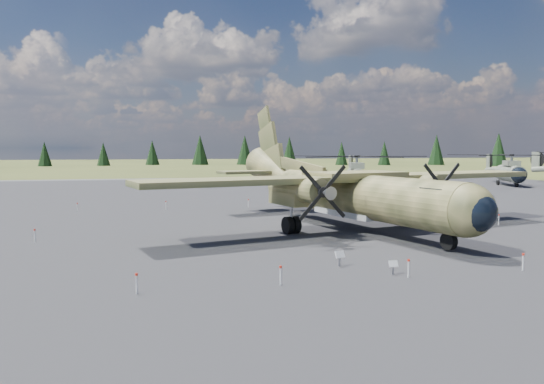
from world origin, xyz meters
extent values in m
plane|color=brown|center=(0.00, 0.00, 0.00)|extent=(500.00, 500.00, 0.00)
cube|color=#515155|center=(0.00, 10.00, 0.00)|extent=(120.00, 120.00, 0.04)
cylinder|color=#414324|center=(5.04, -0.18, 2.51)|extent=(7.75, 19.80, 3.06)
sphere|color=#414324|center=(7.43, -9.71, 2.51)|extent=(3.63, 3.63, 2.99)
sphere|color=black|center=(7.58, -10.29, 2.46)|extent=(2.67, 2.67, 2.20)
cube|color=black|center=(7.01, -8.02, 3.33)|extent=(2.54, 2.23, 0.60)
cone|color=#414324|center=(1.91, 12.31, 3.66)|extent=(4.73, 8.01, 4.60)
cube|color=#A4A7A9|center=(4.78, 0.88, 1.26)|extent=(3.61, 6.86, 0.55)
cube|color=#303A1E|center=(4.91, 0.35, 3.76)|extent=(31.60, 11.30, 0.38)
cube|color=#414324|center=(4.91, 0.35, 4.00)|extent=(7.31, 5.40, 0.38)
cylinder|color=#414324|center=(0.22, -1.17, 3.16)|extent=(2.97, 5.90, 1.64)
cube|color=#414324|center=(0.01, -0.32, 2.45)|extent=(2.49, 4.00, 0.87)
cone|color=gray|center=(1.09, -4.61, 3.16)|extent=(1.04, 1.15, 0.83)
cylinder|color=black|center=(0.01, -0.32, 0.60)|extent=(1.22, 1.40, 1.20)
cylinder|color=#414324|center=(9.75, 1.22, 3.16)|extent=(2.97, 5.90, 1.64)
cube|color=#414324|center=(9.54, 2.07, 2.45)|extent=(2.49, 4.00, 0.87)
cone|color=gray|center=(10.62, -2.22, 3.16)|extent=(1.04, 1.15, 0.83)
cylinder|color=black|center=(9.54, 2.07, 0.60)|extent=(1.22, 1.40, 1.20)
cube|color=#414324|center=(2.92, 8.28, 4.31)|extent=(2.30, 8.07, 1.83)
cube|color=#303A1E|center=(1.77, 12.84, 3.71)|extent=(10.75, 4.88, 0.24)
cylinder|color=gray|center=(7.11, -8.44, 1.39)|extent=(0.19, 0.19, 0.98)
cylinder|color=black|center=(7.11, -8.44, 0.60)|extent=(0.62, 1.08, 1.02)
cylinder|color=gray|center=(17.69, 31.77, 1.90)|extent=(4.58, 7.82, 2.57)
sphere|color=black|center=(16.63, 28.23, 1.85)|extent=(2.94, 2.94, 2.36)
sphere|color=gray|center=(18.76, 35.31, 1.90)|extent=(2.94, 2.94, 2.36)
cube|color=gray|center=(17.58, 31.38, 3.54)|extent=(2.62, 3.65, 0.77)
cylinder|color=gray|center=(17.58, 31.38, 4.31)|extent=(0.46, 0.46, 1.03)
cylinder|color=gray|center=(19.86, 39.00, 2.26)|extent=(3.35, 8.65, 1.47)
cube|color=gray|center=(20.97, 42.69, 3.54)|extent=(0.63, 1.44, 2.47)
cylinder|color=black|center=(21.31, 42.59, 3.54)|extent=(0.83, 2.58, 2.67)
cylinder|color=black|center=(16.81, 28.82, 0.41)|extent=(0.48, 0.75, 0.70)
cylinder|color=black|center=(16.72, 33.35, 0.41)|extent=(0.53, 0.88, 0.82)
cylinder|color=gray|center=(16.72, 33.35, 0.95)|extent=(0.18, 0.18, 1.49)
cylinder|color=black|center=(19.38, 32.55, 0.41)|extent=(0.53, 0.88, 0.82)
cylinder|color=gray|center=(19.38, 32.55, 0.95)|extent=(0.18, 0.18, 1.49)
cylinder|color=gray|center=(45.38, 36.96, 1.91)|extent=(4.83, 7.87, 2.58)
sphere|color=black|center=(44.18, 33.44, 1.86)|extent=(3.01, 3.01, 2.38)
sphere|color=gray|center=(46.57, 40.49, 1.91)|extent=(3.01, 3.01, 2.38)
cube|color=gray|center=(45.24, 36.57, 3.56)|extent=(2.72, 3.69, 0.77)
cylinder|color=gray|center=(45.24, 36.57, 4.34)|extent=(0.47, 0.47, 1.03)
cylinder|color=gray|center=(47.81, 44.16, 2.27)|extent=(3.65, 8.63, 1.48)
cube|color=gray|center=(49.05, 47.83, 3.56)|extent=(0.68, 1.44, 2.48)
cylinder|color=black|center=(49.39, 47.71, 3.56)|extent=(0.92, 2.56, 2.69)
cylinder|color=black|center=(44.38, 34.03, 0.41)|extent=(0.50, 0.76, 0.70)
cylinder|color=black|center=(44.45, 38.58, 0.41)|extent=(0.56, 0.88, 0.83)
cylinder|color=gray|center=(44.45, 38.58, 0.96)|extent=(0.18, 0.18, 1.50)
cylinder|color=black|center=(47.09, 37.69, 0.41)|extent=(0.56, 0.88, 0.83)
cylinder|color=gray|center=(47.09, 37.69, 0.96)|extent=(0.18, 0.18, 1.50)
cube|color=gray|center=(56.36, 44.79, 3.86)|extent=(0.55, 1.59, 2.69)
cylinder|color=black|center=(56.74, 44.87, 3.86)|extent=(0.64, 2.87, 2.91)
cube|color=gray|center=(-0.28, -10.64, 0.31)|extent=(0.11, 0.11, 0.63)
cube|color=silver|center=(-0.28, -10.70, 0.62)|extent=(0.54, 0.34, 0.35)
cube|color=gray|center=(1.56, -12.82, 0.27)|extent=(0.08, 0.08, 0.54)
cube|color=silver|center=(1.56, -12.87, 0.53)|extent=(0.43, 0.18, 0.30)
cylinder|color=silver|center=(-10.00, -13.50, 0.40)|extent=(0.07, 0.07, 0.80)
cylinder|color=red|center=(-10.00, -13.50, 0.80)|extent=(0.12, 0.12, 0.10)
cylinder|color=silver|center=(-4.00, -13.50, 0.40)|extent=(0.07, 0.07, 0.80)
cylinder|color=red|center=(-4.00, -13.50, 0.80)|extent=(0.12, 0.12, 0.10)
cylinder|color=silver|center=(2.00, -13.50, 0.40)|extent=(0.07, 0.07, 0.80)
cylinder|color=red|center=(2.00, -13.50, 0.80)|extent=(0.12, 0.12, 0.10)
cylinder|color=silver|center=(8.00, -13.50, 0.40)|extent=(0.07, 0.07, 0.80)
cylinder|color=red|center=(8.00, -13.50, 0.80)|extent=(0.12, 0.12, 0.10)
cylinder|color=silver|center=(-16.00, 16.00, 0.40)|extent=(0.07, 0.07, 0.80)
cylinder|color=red|center=(-16.00, 16.00, 0.80)|extent=(0.12, 0.12, 0.10)
cylinder|color=silver|center=(-8.00, 16.00, 0.40)|extent=(0.07, 0.07, 0.80)
cylinder|color=red|center=(-8.00, 16.00, 0.80)|extent=(0.12, 0.12, 0.10)
cylinder|color=silver|center=(0.00, 16.00, 0.40)|extent=(0.07, 0.07, 0.80)
cylinder|color=red|center=(0.00, 16.00, 0.80)|extent=(0.12, 0.12, 0.10)
cylinder|color=silver|center=(8.00, 16.00, 0.40)|extent=(0.07, 0.07, 0.80)
cylinder|color=red|center=(8.00, 16.00, 0.80)|extent=(0.12, 0.12, 0.10)
cylinder|color=silver|center=(16.00, 16.00, 0.40)|extent=(0.07, 0.07, 0.80)
cylinder|color=red|center=(16.00, 16.00, 0.80)|extent=(0.12, 0.12, 0.10)
cylinder|color=silver|center=(-16.50, 0.00, 0.40)|extent=(0.07, 0.07, 0.80)
cylinder|color=red|center=(-16.50, 0.00, 0.80)|extent=(0.12, 0.12, 0.10)
cylinder|color=silver|center=(16.50, 0.00, 0.40)|extent=(0.07, 0.07, 0.80)
cylinder|color=red|center=(16.50, 0.00, 0.80)|extent=(0.12, 0.12, 0.10)
cone|color=black|center=(102.79, 119.02, 5.50)|extent=(6.16, 6.16, 10.99)
cone|color=black|center=(88.89, 134.07, 5.33)|extent=(5.97, 5.97, 10.65)
cone|color=black|center=(70.36, 136.74, 4.14)|extent=(4.64, 4.64, 8.29)
cone|color=black|center=(56.04, 140.70, 4.10)|extent=(4.59, 4.59, 8.20)
cone|color=black|center=(40.81, 154.71, 5.09)|extent=(5.70, 5.70, 10.18)
cone|color=black|center=(23.56, 151.84, 5.27)|extent=(5.90, 5.90, 10.54)
cone|color=black|center=(7.84, 153.78, 5.29)|extent=(5.92, 5.92, 10.58)
cone|color=black|center=(-8.68, 156.11, 4.34)|extent=(4.86, 4.86, 8.67)
cone|color=black|center=(-24.67, 150.07, 3.92)|extent=(4.39, 4.39, 7.83)
cone|color=black|center=(-42.92, 149.52, 4.02)|extent=(4.50, 4.50, 8.03)
camera|label=1|loc=(-9.36, -35.22, 5.89)|focal=35.00mm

